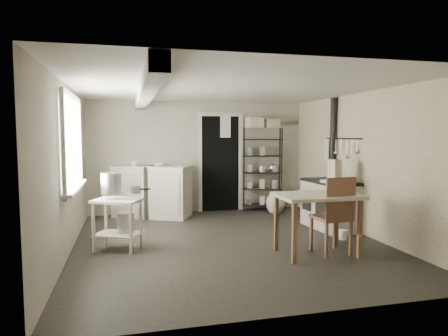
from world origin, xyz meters
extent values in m
plane|color=black|center=(0.00, 0.00, 0.00)|extent=(5.00, 5.00, 0.00)
plane|color=beige|center=(0.00, 0.00, 2.30)|extent=(5.00, 5.00, 0.00)
cube|color=#A7A18E|center=(0.00, 2.50, 1.15)|extent=(4.50, 0.02, 2.30)
cube|color=#A7A18E|center=(0.00, -2.50, 1.15)|extent=(4.50, 0.02, 2.30)
cube|color=#A7A18E|center=(-2.25, 0.00, 1.15)|extent=(0.02, 5.00, 2.30)
cube|color=#A7A18E|center=(2.25, 0.00, 1.15)|extent=(0.02, 5.00, 2.30)
cylinder|color=silver|center=(-1.69, 0.03, 0.94)|extent=(0.35, 0.35, 0.30)
cylinder|color=silver|center=(-1.39, -0.01, 0.85)|extent=(0.25, 0.25, 0.11)
cylinder|color=silver|center=(-1.50, 0.04, 0.39)|extent=(0.28, 0.28, 0.26)
imported|color=white|center=(-0.87, 2.11, 0.95)|extent=(0.33, 0.33, 0.07)
imported|color=white|center=(-1.33, 2.12, 0.97)|extent=(0.15, 0.15, 0.09)
imported|color=white|center=(1.06, 2.34, 1.37)|extent=(0.09, 0.09, 0.19)
cube|color=beige|center=(1.13, 2.26, 2.01)|extent=(0.33, 0.30, 0.21)
cube|color=beige|center=(1.50, 2.30, 1.99)|extent=(0.33, 0.31, 0.19)
cube|color=beige|center=(1.78, 0.09, 1.01)|extent=(0.16, 0.23, 0.32)
imported|color=white|center=(1.21, -0.94, 0.81)|extent=(0.11, 0.11, 0.09)
ellipsoid|color=silver|center=(1.43, 1.79, 0.24)|extent=(0.48, 0.45, 0.46)
cylinder|color=white|center=(1.76, -0.26, 0.07)|extent=(0.13, 0.13, 0.15)
camera|label=1|loc=(-1.46, -5.71, 1.63)|focal=32.00mm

